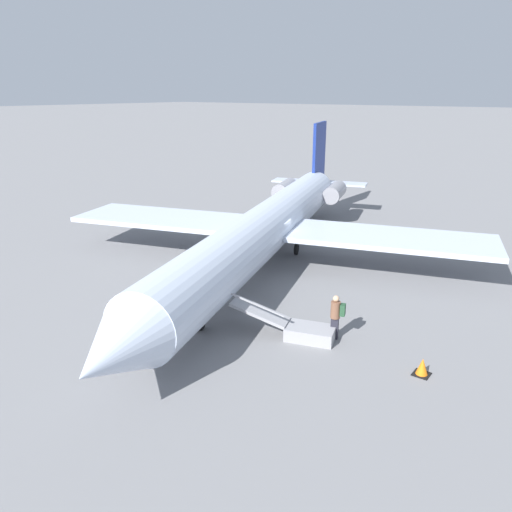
# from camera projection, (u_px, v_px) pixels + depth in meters

# --- Properties ---
(ground_plane) EXTENTS (600.00, 600.00, 0.00)m
(ground_plane) POSITION_uv_depth(u_px,v_px,m) (264.00, 266.00, 26.67)
(ground_plane) COLOR slate
(airplane_main) EXTENTS (29.93, 23.26, 6.72)m
(airplane_main) POSITION_uv_depth(u_px,v_px,m) (269.00, 225.00, 26.88)
(airplane_main) COLOR silver
(airplane_main) RESTS_ON ground
(boarding_stairs) EXTENTS (2.19, 4.13, 1.68)m
(boarding_stairs) POSITION_uv_depth(u_px,v_px,m) (300.00, 329.00, 18.79)
(boarding_stairs) COLOR #99999E
(boarding_stairs) RESTS_ON ground
(passenger) EXTENTS (0.42, 0.57, 1.74)m
(passenger) POSITION_uv_depth(u_px,v_px,m) (336.00, 314.00, 18.53)
(passenger) COLOR #23232D
(passenger) RESTS_ON ground
(traffic_cone_near_stairs) EXTENTS (0.54, 0.54, 0.59)m
(traffic_cone_near_stairs) POSITION_uv_depth(u_px,v_px,m) (422.00, 367.00, 16.35)
(traffic_cone_near_stairs) COLOR black
(traffic_cone_near_stairs) RESTS_ON ground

